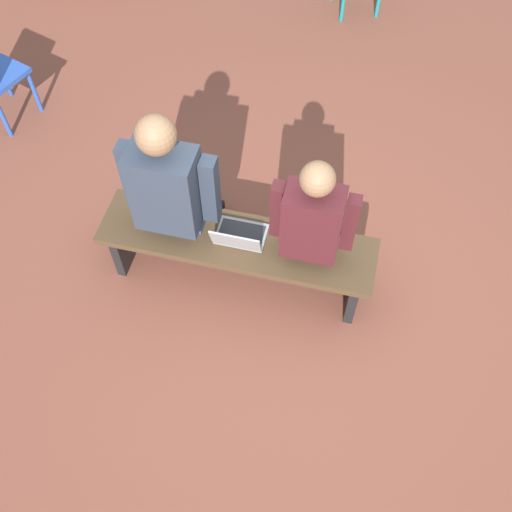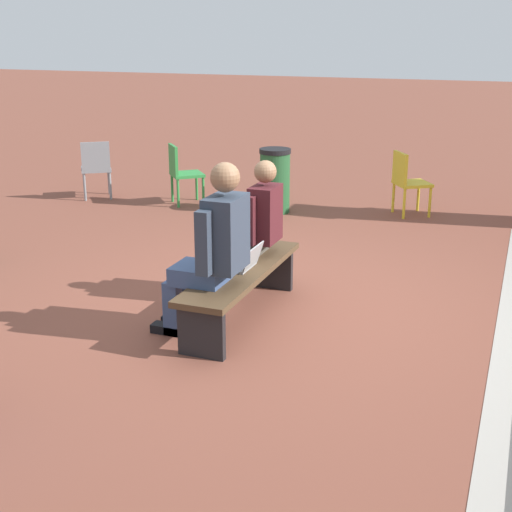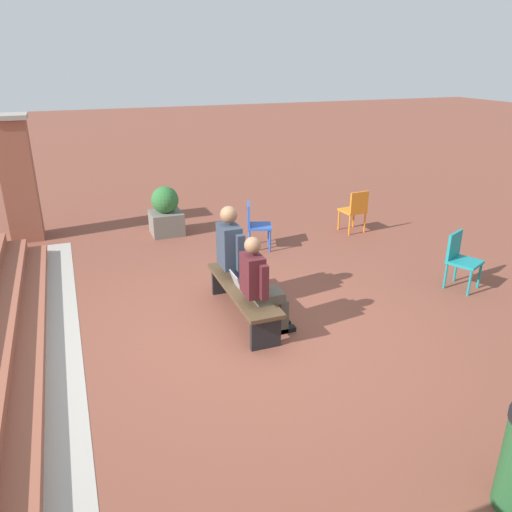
{
  "view_description": "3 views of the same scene",
  "coord_description": "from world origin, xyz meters",
  "px_view_note": "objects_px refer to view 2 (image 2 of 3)",
  "views": [
    {
      "loc": [
        -0.29,
        2.03,
        3.57
      ],
      "look_at": [
        0.17,
        0.14,
        0.7
      ],
      "focal_mm": 42.0,
      "sensor_mm": 36.0,
      "label": 1
    },
    {
      "loc": [
        5.6,
        2.03,
        2.39
      ],
      "look_at": [
        0.73,
        0.15,
        0.71
      ],
      "focal_mm": 50.0,
      "sensor_mm": 36.0,
      "label": 2
    },
    {
      "loc": [
        -5.18,
        1.81,
        3.24
      ],
      "look_at": [
        0.65,
        -0.42,
        0.72
      ],
      "focal_mm": 35.0,
      "sensor_mm": 36.0,
      "label": 3
    }
  ],
  "objects_px": {
    "plastic_chair_foreground": "(96,166)",
    "litter_bin": "(275,181)",
    "laptop": "(244,263)",
    "plastic_chair_far_right": "(182,170)",
    "bench": "(241,279)",
    "person_student": "(254,226)",
    "person_adult": "(213,247)",
    "plastic_chair_near_bench_right": "(407,179)"
  },
  "relations": [
    {
      "from": "plastic_chair_foreground",
      "to": "litter_bin",
      "type": "bearing_deg",
      "value": 93.74
    },
    {
      "from": "laptop",
      "to": "litter_bin",
      "type": "relative_size",
      "value": 0.37
    },
    {
      "from": "plastic_chair_far_right",
      "to": "bench",
      "type": "bearing_deg",
      "value": 33.51
    },
    {
      "from": "plastic_chair_far_right",
      "to": "litter_bin",
      "type": "distance_m",
      "value": 1.37
    },
    {
      "from": "bench",
      "to": "plastic_chair_foreground",
      "type": "xyz_separation_m",
      "value": [
        -3.42,
        -3.66,
        0.13
      ]
    },
    {
      "from": "person_student",
      "to": "plastic_chair_far_right",
      "type": "xyz_separation_m",
      "value": [
        -3.08,
        -2.29,
        -0.22
      ]
    },
    {
      "from": "litter_bin",
      "to": "person_adult",
      "type": "bearing_deg",
      "value": 12.8
    },
    {
      "from": "bench",
      "to": "litter_bin",
      "type": "relative_size",
      "value": 2.09
    },
    {
      "from": "bench",
      "to": "plastic_chair_near_bench_right",
      "type": "bearing_deg",
      "value": 170.29
    },
    {
      "from": "plastic_chair_foreground",
      "to": "person_student",
      "type": "bearing_deg",
      "value": 50.65
    },
    {
      "from": "plastic_chair_far_right",
      "to": "plastic_chair_foreground",
      "type": "xyz_separation_m",
      "value": [
        0.14,
        -1.31,
        0.0
      ]
    },
    {
      "from": "plastic_chair_far_right",
      "to": "plastic_chair_foreground",
      "type": "bearing_deg",
      "value": -84.1
    },
    {
      "from": "laptop",
      "to": "plastic_chair_far_right",
      "type": "relative_size",
      "value": 0.38
    },
    {
      "from": "laptop",
      "to": "plastic_chair_far_right",
      "type": "xyz_separation_m",
      "value": [
        -3.53,
        -2.36,
        -0.02
      ]
    },
    {
      "from": "person_student",
      "to": "plastic_chair_foreground",
      "type": "bearing_deg",
      "value": -129.35
    },
    {
      "from": "person_student",
      "to": "litter_bin",
      "type": "height_order",
      "value": "person_student"
    },
    {
      "from": "person_student",
      "to": "person_adult",
      "type": "bearing_deg",
      "value": -0.51
    },
    {
      "from": "litter_bin",
      "to": "plastic_chair_foreground",
      "type": "bearing_deg",
      "value": -86.26
    },
    {
      "from": "bench",
      "to": "litter_bin",
      "type": "bearing_deg",
      "value": -164.72
    },
    {
      "from": "bench",
      "to": "plastic_chair_foreground",
      "type": "distance_m",
      "value": 5.01
    },
    {
      "from": "bench",
      "to": "plastic_chair_far_right",
      "type": "distance_m",
      "value": 4.26
    },
    {
      "from": "plastic_chair_far_right",
      "to": "litter_bin",
      "type": "relative_size",
      "value": 0.98
    },
    {
      "from": "plastic_chair_near_bench_right",
      "to": "plastic_chair_far_right",
      "type": "xyz_separation_m",
      "value": [
        0.51,
        -3.05,
        0.0
      ]
    },
    {
      "from": "bench",
      "to": "laptop",
      "type": "xyz_separation_m",
      "value": [
        -0.02,
        0.01,
        0.15
      ]
    },
    {
      "from": "person_student",
      "to": "plastic_chair_far_right",
      "type": "relative_size",
      "value": 1.54
    },
    {
      "from": "plastic_chair_foreground",
      "to": "plastic_chair_near_bench_right",
      "type": "bearing_deg",
      "value": 98.48
    },
    {
      "from": "plastic_chair_near_bench_right",
      "to": "litter_bin",
      "type": "xyz_separation_m",
      "value": [
        0.47,
        -1.68,
        -0.05
      ]
    },
    {
      "from": "laptop",
      "to": "litter_bin",
      "type": "bearing_deg",
      "value": -164.46
    },
    {
      "from": "person_adult",
      "to": "litter_bin",
      "type": "bearing_deg",
      "value": -167.2
    },
    {
      "from": "plastic_chair_near_bench_right",
      "to": "plastic_chair_far_right",
      "type": "relative_size",
      "value": 1.0
    },
    {
      "from": "person_adult",
      "to": "plastic_chair_far_right",
      "type": "xyz_separation_m",
      "value": [
        -3.96,
        -2.28,
        -0.27
      ]
    },
    {
      "from": "laptop",
      "to": "plastic_chair_far_right",
      "type": "distance_m",
      "value": 4.25
    },
    {
      "from": "plastic_chair_foreground",
      "to": "laptop",
      "type": "bearing_deg",
      "value": 47.23
    },
    {
      "from": "person_student",
      "to": "litter_bin",
      "type": "xyz_separation_m",
      "value": [
        -3.12,
        -0.92,
        -0.26
      ]
    },
    {
      "from": "plastic_chair_far_right",
      "to": "plastic_chair_foreground",
      "type": "relative_size",
      "value": 1.0
    },
    {
      "from": "person_student",
      "to": "plastic_chair_near_bench_right",
      "type": "bearing_deg",
      "value": 168.07
    },
    {
      "from": "plastic_chair_far_right",
      "to": "litter_bin",
      "type": "bearing_deg",
      "value": 91.68
    },
    {
      "from": "person_adult",
      "to": "laptop",
      "type": "bearing_deg",
      "value": 168.91
    },
    {
      "from": "laptop",
      "to": "plastic_chair_foreground",
      "type": "xyz_separation_m",
      "value": [
        -3.4,
        -3.67,
        -0.02
      ]
    },
    {
      "from": "bench",
      "to": "person_student",
      "type": "distance_m",
      "value": 0.58
    },
    {
      "from": "laptop",
      "to": "plastic_chair_near_bench_right",
      "type": "height_order",
      "value": "plastic_chair_near_bench_right"
    },
    {
      "from": "person_adult",
      "to": "plastic_chair_foreground",
      "type": "bearing_deg",
      "value": -136.85
    }
  ]
}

